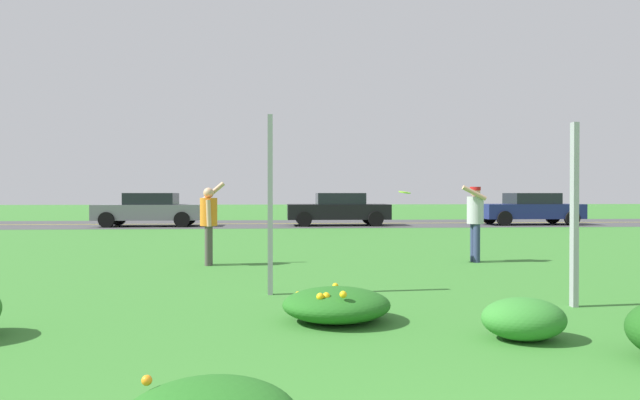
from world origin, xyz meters
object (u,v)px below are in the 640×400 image
object	(u,v)px
person_catcher_red_cap_gray_shirt	(475,216)
car_black_center_left	(338,209)
sign_post_by_roadside	(574,215)
frisbee_lime	(405,192)
person_thrower_orange_shirt	(209,219)
car_gray_center_right	(150,209)
sign_post_near_path	(270,205)
car_navy_leftmost	(530,209)

from	to	relation	value
person_catcher_red_cap_gray_shirt	car_black_center_left	xyz separation A→B (m)	(-1.36, 13.62, -0.22)
sign_post_by_roadside	frisbee_lime	bearing A→B (deg)	104.19
person_thrower_orange_shirt	frisbee_lime	distance (m)	3.98
person_thrower_orange_shirt	car_black_center_left	world-z (taller)	person_thrower_orange_shirt
person_thrower_orange_shirt	car_gray_center_right	xyz separation A→B (m)	(-4.16, 13.72, -0.18)
car_gray_center_right	sign_post_near_path	bearing A→B (deg)	-72.46
person_catcher_red_cap_gray_shirt	car_navy_leftmost	bearing A→B (deg)	61.24
sign_post_by_roadside	sign_post_near_path	bearing A→B (deg)	163.09
car_gray_center_right	car_navy_leftmost	bearing A→B (deg)	0.00
sign_post_by_roadside	person_catcher_red_cap_gray_shirt	distance (m)	4.67
car_gray_center_right	sign_post_by_roadside	bearing A→B (deg)	-63.20
person_catcher_red_cap_gray_shirt	car_navy_leftmost	world-z (taller)	person_catcher_red_cap_gray_shirt
car_gray_center_right	frisbee_lime	bearing A→B (deg)	-59.58
sign_post_by_roadside	car_black_center_left	bearing A→B (deg)	93.03
person_thrower_orange_shirt	car_navy_leftmost	size ratio (longest dim) A/B	0.37
person_thrower_orange_shirt	frisbee_lime	world-z (taller)	person_thrower_orange_shirt
sign_post_near_path	person_catcher_red_cap_gray_shirt	size ratio (longest dim) A/B	1.59
person_thrower_orange_shirt	car_gray_center_right	size ratio (longest dim) A/B	0.37
person_thrower_orange_shirt	person_catcher_red_cap_gray_shirt	world-z (taller)	person_thrower_orange_shirt
frisbee_lime	car_black_center_left	world-z (taller)	frisbee_lime
sign_post_by_roadside	person_thrower_orange_shirt	size ratio (longest dim) A/B	1.39
sign_post_near_path	car_navy_leftmost	bearing A→B (deg)	55.67
frisbee_lime	person_catcher_red_cap_gray_shirt	bearing A→B (deg)	6.13
person_thrower_orange_shirt	car_navy_leftmost	xyz separation A→B (m)	(12.94, 13.72, -0.18)
sign_post_by_roadside	person_thrower_orange_shirt	bearing A→B (deg)	138.09
sign_post_by_roadside	person_thrower_orange_shirt	xyz separation A→B (m)	(-5.08, 4.56, -0.23)
sign_post_near_path	person_catcher_red_cap_gray_shirt	xyz separation A→B (m)	(4.21, 3.49, -0.31)
person_thrower_orange_shirt	person_catcher_red_cap_gray_shirt	xyz separation A→B (m)	(5.47, 0.10, 0.03)
car_navy_leftmost	car_gray_center_right	world-z (taller)	same
frisbee_lime	car_gray_center_right	bearing A→B (deg)	120.42
sign_post_by_roadside	frisbee_lime	xyz separation A→B (m)	(-1.14, 4.49, 0.29)
sign_post_near_path	car_black_center_left	size ratio (longest dim) A/B	0.56
person_catcher_red_cap_gray_shirt	frisbee_lime	bearing A→B (deg)	-173.87
frisbee_lime	car_black_center_left	size ratio (longest dim) A/B	0.06
car_navy_leftmost	person_catcher_red_cap_gray_shirt	bearing A→B (deg)	-118.76
sign_post_by_roadside	frisbee_lime	distance (m)	4.64
person_thrower_orange_shirt	car_navy_leftmost	bearing A→B (deg)	46.67
person_thrower_orange_shirt	car_gray_center_right	world-z (taller)	person_thrower_orange_shirt
car_navy_leftmost	person_thrower_orange_shirt	bearing A→B (deg)	-133.33
sign_post_by_roadside	car_gray_center_right	xyz separation A→B (m)	(-9.23, 18.27, -0.42)
person_thrower_orange_shirt	sign_post_near_path	bearing A→B (deg)	-69.72
car_gray_center_right	person_catcher_red_cap_gray_shirt	bearing A→B (deg)	-54.76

